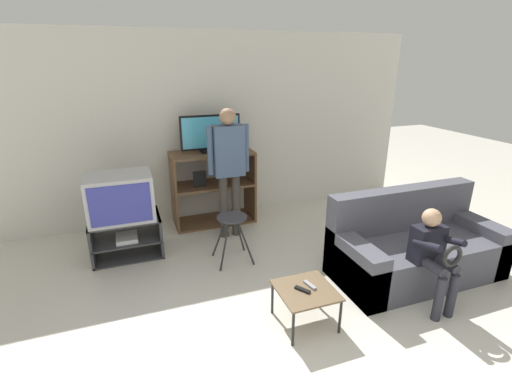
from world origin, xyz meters
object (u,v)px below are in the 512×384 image
television_main (120,197)px  person_seated_child (434,251)px  media_shelf (213,187)px  folding_stool (232,224)px  couch (414,248)px  person_standing_adult (229,161)px  remote_control_white (310,285)px  television_flat (211,134)px  remote_control_black (302,290)px  tv_stand (127,237)px  snack_table (306,293)px

television_main → person_seated_child: 3.32m
media_shelf → folding_stool: size_ratio=2.00×
couch → person_standing_adult: (-1.61, 1.57, 0.72)m
remote_control_white → folding_stool: bearing=94.3°
television_flat → person_standing_adult: bearing=-79.9°
remote_control_black → remote_control_white: (0.09, 0.04, 0.00)m
tv_stand → remote_control_black: tv_stand is taller
person_seated_child → tv_stand: bearing=143.2°
folding_stool → media_shelf: bearing=86.9°
remote_control_white → person_standing_adult: size_ratio=0.09×
person_seated_child → remote_control_black: bearing=173.2°
folding_stool → person_seated_child: person_seated_child is taller
couch → remote_control_black: bearing=-167.2°
media_shelf → person_standing_adult: size_ratio=0.67×
tv_stand → remote_control_white: tv_stand is taller
television_flat → folding_stool: bearing=-93.1°
television_flat → remote_control_black: television_flat is taller
media_shelf → folding_stool: media_shelf is taller
tv_stand → television_main: television_main is taller
remote_control_white → media_shelf: bearing=85.5°
couch → media_shelf: bearing=129.4°
snack_table → person_seated_child: person_seated_child is taller
tv_stand → remote_control_white: bearing=-50.3°
television_main → person_standing_adult: (1.32, 0.09, 0.27)m
person_standing_adult → remote_control_black: bearing=-87.2°
tv_stand → television_flat: 1.70m
tv_stand → person_seated_child: bearing=-36.8°
folding_stool → person_standing_adult: person_standing_adult is taller
television_flat → person_standing_adult: (0.10, -0.53, -0.25)m
remote_control_black → person_seated_child: person_seated_child is taller
snack_table → remote_control_white: (0.05, 0.03, 0.05)m
remote_control_black → couch: 1.56m
tv_stand → media_shelf: 1.37m
television_main → person_seated_child: bearing=-36.6°
remote_control_black → television_flat: bearing=61.1°
folding_stool → person_seated_child: bearing=-43.5°
tv_stand → media_shelf: bearing=26.0°
television_main → couch: size_ratio=0.40×
folding_stool → person_seated_child: (1.50, -1.42, 0.11)m
snack_table → media_shelf: bearing=95.4°
remote_control_black → person_standing_adult: (-0.09, 1.91, 0.66)m
television_main → snack_table: 2.37m
remote_control_white → snack_table: bearing=-159.0°
folding_stool → remote_control_black: folding_stool is taller
person_seated_child → television_flat: bearing=119.0°
television_main → remote_control_black: size_ratio=5.01×
media_shelf → person_seated_child: (1.44, -2.57, 0.05)m
television_main → person_seated_child: (2.66, -1.97, -0.17)m
media_shelf → remote_control_black: 2.44m
person_standing_adult → television_flat: bearing=100.1°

